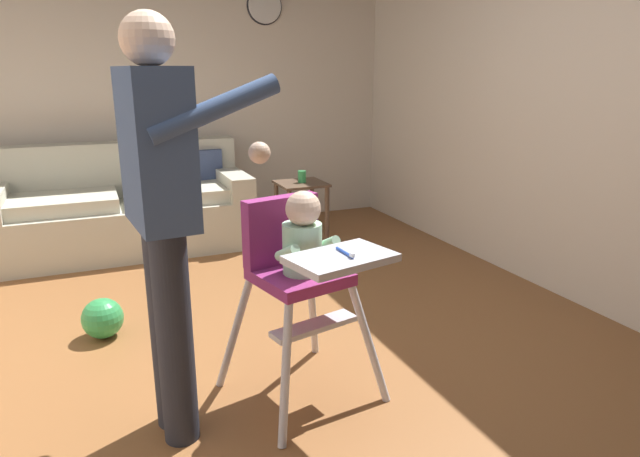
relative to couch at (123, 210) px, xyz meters
name	(u,v)px	position (x,y,z in m)	size (l,w,h in m)	color
ground	(270,384)	(0.49, -2.41, -0.38)	(5.78, 7.40, 0.10)	#915B31
wall_far	(166,85)	(0.49, 0.52, 0.99)	(4.98, 0.06, 2.64)	silver
wall_right	(577,92)	(2.61, -2.11, 0.99)	(0.06, 6.40, 2.64)	silver
couch	(123,210)	(0.00, 0.00, 0.00)	(2.03, 0.86, 0.86)	beige
high_chair	(300,258)	(0.57, -2.62, 0.33)	(0.72, 0.81, 0.97)	silver
adult_standing	(163,213)	(0.01, -2.67, 0.60)	(0.54, 0.50, 1.64)	#242731
toy_ball	(103,318)	(-0.25, -1.66, -0.22)	(0.23, 0.23, 0.23)	green
side_table	(301,198)	(1.43, -0.38, 0.05)	(0.40, 0.40, 0.52)	brown
sippy_cup	(302,177)	(1.44, -0.38, 0.24)	(0.07, 0.07, 0.10)	green
wall_clock	(264,6)	(1.42, 0.48, 1.68)	(0.33, 0.04, 0.33)	white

